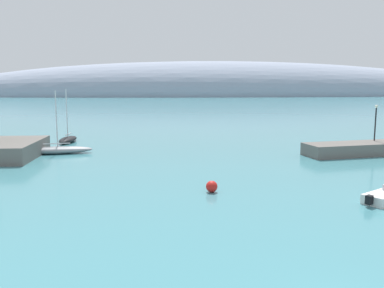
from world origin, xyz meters
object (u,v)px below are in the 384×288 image
(sailboat_grey_near_shore, at_px, (58,150))
(harbor_lamp_post, at_px, (376,119))
(mooring_buoy_red, at_px, (212,187))
(sailboat_black_mid_mooring, at_px, (68,139))

(sailboat_grey_near_shore, xyz_separation_m, harbor_lamp_post, (36.73, -1.70, 3.52))
(mooring_buoy_red, xyz_separation_m, harbor_lamp_post, (21.04, 16.38, 3.54))
(sailboat_grey_near_shore, relative_size, mooring_buoy_red, 9.13)
(sailboat_grey_near_shore, relative_size, harbor_lamp_post, 1.90)
(sailboat_grey_near_shore, bearing_deg, sailboat_black_mid_mooring, 87.40)
(harbor_lamp_post, bearing_deg, sailboat_black_mid_mooring, 163.74)
(sailboat_black_mid_mooring, height_order, harbor_lamp_post, sailboat_black_mid_mooring)
(mooring_buoy_red, relative_size, harbor_lamp_post, 0.21)
(sailboat_black_mid_mooring, distance_m, harbor_lamp_post, 39.37)
(sailboat_black_mid_mooring, height_order, mooring_buoy_red, sailboat_black_mid_mooring)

